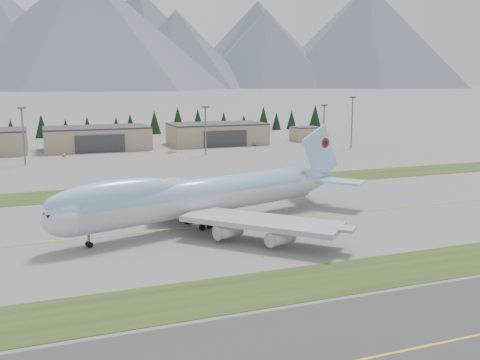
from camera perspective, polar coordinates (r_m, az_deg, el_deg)
name	(u,v)px	position (r m, az deg, el deg)	size (l,w,h in m)	color
ground	(235,224)	(122.11, -0.59, -4.69)	(7000.00, 7000.00, 0.00)	slate
grass_strip_near	(314,281)	(89.10, 7.94, -10.66)	(400.00, 14.00, 0.08)	#2C4418
grass_strip_far	(184,187)	(164.03, -5.97, -0.80)	(400.00, 18.00, 0.08)	#2C4418
asphalt_taxiway	(409,350)	(70.86, 17.62, -16.88)	(400.00, 32.00, 0.04)	#393939
taxiway_line_main	(235,224)	(122.11, -0.59, -4.69)	(400.00, 0.40, 0.02)	yellow
taxiway_line_near	(409,350)	(70.86, 17.62, -16.88)	(400.00, 0.40, 0.02)	yellow
boeing_747_freighter	(201,196)	(119.00, -4.22, -1.70)	(79.28, 65.77, 20.92)	silver
hangar_center	(97,138)	(263.23, -15.00, 4.36)	(48.00, 26.60, 10.80)	gray
hangar_right	(217,134)	(275.53, -2.46, 4.96)	(48.00, 26.60, 10.80)	gray
control_shed	(306,134)	(293.32, 7.02, 4.92)	(14.00, 12.00, 7.60)	gray
floodlight_masts	(149,121)	(225.93, -9.64, 6.21)	(202.47, 9.67, 24.71)	slate
service_vehicle_a	(64,156)	(243.75, -18.25, 2.44)	(1.34, 3.33, 1.14)	silver
service_vehicle_b	(172,153)	(243.48, -7.26, 2.88)	(1.44, 4.08, 1.35)	#C6DF37
service_vehicle_c	(255,146)	(268.32, 1.65, 3.66)	(1.53, 3.77, 1.09)	#B6B8BC
conifer_belt	(130,123)	(328.50, -11.65, 5.95)	(278.73, 16.00, 16.49)	black
mountain_ridge_front	(27,31)	(2336.09, -21.80, 14.51)	(4284.07, 1270.65, 500.47)	slate
mountain_ridge_rear	(69,36)	(3024.59, -17.79, 14.42)	(4491.95, 1056.55, 528.27)	slate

